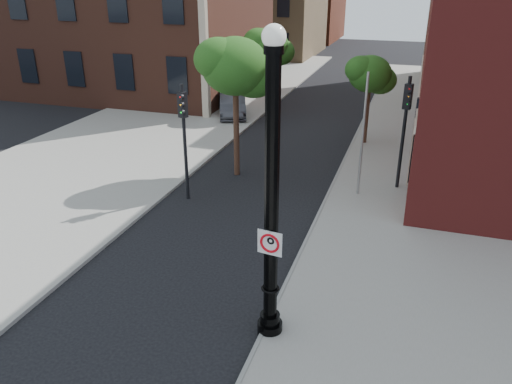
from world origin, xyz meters
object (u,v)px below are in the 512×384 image
(parked_car, at_px, (233,104))
(no_parking_sign, at_px, (270,243))
(traffic_signal_left, at_px, (184,124))
(traffic_signal_right, at_px, (406,116))
(lamppost, at_px, (271,210))

(parked_car, bearing_deg, no_parking_sign, -88.51)
(traffic_signal_left, xyz_separation_m, traffic_signal_right, (7.69, 3.41, 0.08))
(lamppost, xyz_separation_m, no_parking_sign, (0.03, -0.18, -0.70))
(lamppost, bearing_deg, traffic_signal_left, 128.57)
(no_parking_sign, relative_size, traffic_signal_left, 0.13)
(no_parking_sign, height_order, traffic_signal_left, traffic_signal_left)
(lamppost, distance_m, traffic_signal_right, 10.34)
(no_parking_sign, bearing_deg, traffic_signal_right, 84.28)
(lamppost, bearing_deg, parked_car, 112.96)
(traffic_signal_left, height_order, traffic_signal_right, traffic_signal_right)
(no_parking_sign, bearing_deg, parked_car, 120.15)
(traffic_signal_left, bearing_deg, no_parking_sign, -31.07)
(parked_car, bearing_deg, traffic_signal_left, -98.96)
(lamppost, relative_size, parked_car, 1.64)
(lamppost, bearing_deg, traffic_signal_right, 76.60)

